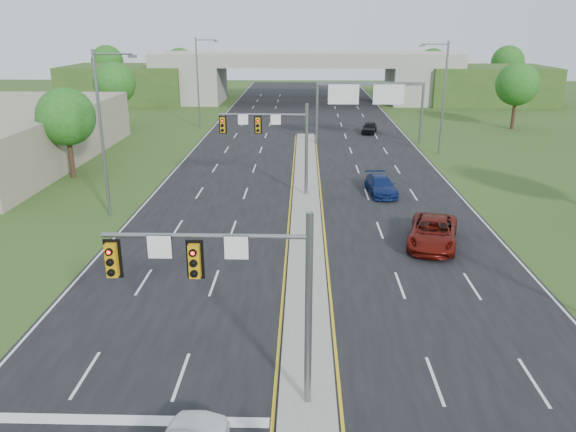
# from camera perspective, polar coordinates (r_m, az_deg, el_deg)

# --- Properties ---
(ground) EXTENTS (240.00, 240.00, 0.00)m
(ground) POSITION_cam_1_polar(r_m,az_deg,el_deg) (20.43, 1.98, -18.61)
(ground) COLOR #304E1C
(ground) RESTS_ON ground
(road) EXTENTS (24.00, 160.00, 0.02)m
(road) POSITION_cam_1_polar(r_m,az_deg,el_deg) (52.70, 1.81, 5.21)
(road) COLOR black
(road) RESTS_ON ground
(median) EXTENTS (2.00, 54.00, 0.16)m
(median) POSITION_cam_1_polar(r_m,az_deg,el_deg) (41.11, 1.84, 1.39)
(median) COLOR gray
(median) RESTS_ON road
(lane_markings) EXTENTS (23.72, 160.00, 0.01)m
(lane_markings) POSITION_cam_1_polar(r_m,az_deg,el_deg) (46.80, 1.09, 3.48)
(lane_markings) COLOR gold
(lane_markings) RESTS_ON road
(signal_mast_near) EXTENTS (6.62, 0.60, 7.00)m
(signal_mast_near) POSITION_cam_1_polar(r_m,az_deg,el_deg) (18.00, -5.12, -6.54)
(signal_mast_near) COLOR slate
(signal_mast_near) RESTS_ON ground
(signal_mast_far) EXTENTS (6.62, 0.60, 7.00)m
(signal_mast_far) POSITION_cam_1_polar(r_m,az_deg,el_deg) (41.91, -1.23, 8.26)
(signal_mast_far) COLOR slate
(signal_mast_far) RESTS_ON ground
(sign_gantry) EXTENTS (11.58, 0.44, 6.67)m
(sign_gantry) POSITION_cam_1_polar(r_m,az_deg,el_deg) (61.94, 8.18, 12.00)
(sign_gantry) COLOR slate
(sign_gantry) RESTS_ON ground
(overpass) EXTENTS (80.00, 14.00, 8.10)m
(overpass) POSITION_cam_1_polar(r_m,az_deg,el_deg) (96.63, 1.79, 13.56)
(overpass) COLOR gray
(overpass) RESTS_ON ground
(lightpole_l_mid) EXTENTS (2.85, 0.25, 11.00)m
(lightpole_l_mid) POSITION_cam_1_polar(r_m,az_deg,el_deg) (39.02, -18.21, 8.60)
(lightpole_l_mid) COLOR slate
(lightpole_l_mid) RESTS_ON ground
(lightpole_l_far) EXTENTS (2.85, 0.25, 11.00)m
(lightpole_l_far) POSITION_cam_1_polar(r_m,az_deg,el_deg) (72.69, -9.01, 13.63)
(lightpole_l_far) COLOR slate
(lightpole_l_far) RESTS_ON ground
(lightpole_r_far) EXTENTS (2.85, 0.25, 11.00)m
(lightpole_r_far) POSITION_cam_1_polar(r_m,az_deg,el_deg) (58.16, 15.38, 11.95)
(lightpole_r_far) COLOR slate
(lightpole_r_far) RESTS_ON ground
(tree_l_near) EXTENTS (4.80, 4.80, 7.60)m
(tree_l_near) POSITION_cam_1_polar(r_m,az_deg,el_deg) (50.80, -21.63, 9.34)
(tree_l_near) COLOR #382316
(tree_l_near) RESTS_ON ground
(tree_l_mid) EXTENTS (5.20, 5.20, 8.12)m
(tree_l_mid) POSITION_cam_1_polar(r_m,az_deg,el_deg) (75.40, -17.21, 12.76)
(tree_l_mid) COLOR #382316
(tree_l_mid) RESTS_ON ground
(tree_r_mid) EXTENTS (5.20, 5.20, 8.12)m
(tree_r_mid) POSITION_cam_1_polar(r_m,az_deg,el_deg) (76.20, 22.27, 12.28)
(tree_r_mid) COLOR #382316
(tree_r_mid) RESTS_ON ground
(tree_back_a) EXTENTS (6.00, 6.00, 8.85)m
(tree_back_a) POSITION_cam_1_polar(r_m,az_deg,el_deg) (116.70, -17.88, 14.74)
(tree_back_a) COLOR #382316
(tree_back_a) RESTS_ON ground
(tree_back_b) EXTENTS (5.60, 5.60, 8.32)m
(tree_back_b) POSITION_cam_1_polar(r_m,az_deg,el_deg) (112.97, -10.91, 15.00)
(tree_back_b) COLOR #382316
(tree_back_b) RESTS_ON ground
(tree_back_c) EXTENTS (5.60, 5.60, 8.32)m
(tree_back_c) POSITION_cam_1_polar(r_m,az_deg,el_deg) (113.06, 14.47, 14.76)
(tree_back_c) COLOR #382316
(tree_back_c) RESTS_ON ground
(tree_back_d) EXTENTS (6.00, 6.00, 8.85)m
(tree_back_d) POSITION_cam_1_polar(r_m,az_deg,el_deg) (116.84, 21.41, 14.37)
(tree_back_d) COLOR #382316
(tree_back_d) RESTS_ON ground
(car_far_a) EXTENTS (4.11, 6.32, 1.62)m
(car_far_a) POSITION_cam_1_polar(r_m,az_deg,el_deg) (34.20, 14.51, -1.60)
(car_far_a) COLOR #5A0F09
(car_far_a) RESTS_ON road
(car_far_b) EXTENTS (2.34, 4.85, 1.36)m
(car_far_b) POSITION_cam_1_polar(r_m,az_deg,el_deg) (43.83, 9.42, 3.07)
(car_far_b) COLOR #0D1D53
(car_far_b) RESTS_ON road
(car_far_c) EXTENTS (2.40, 4.16, 1.33)m
(car_far_c) POSITION_cam_1_polar(r_m,az_deg,el_deg) (69.20, 8.25, 8.88)
(car_far_c) COLOR black
(car_far_c) RESTS_ON road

